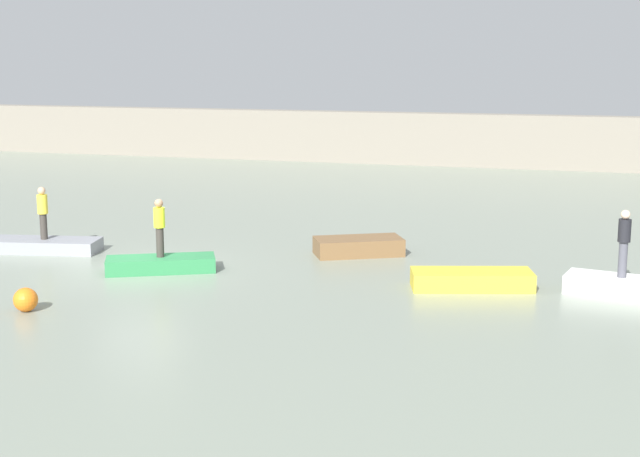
% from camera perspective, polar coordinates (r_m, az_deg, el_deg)
% --- Properties ---
extents(ground_plane, '(120.00, 120.00, 0.00)m').
position_cam_1_polar(ground_plane, '(26.99, -11.09, -2.56)').
color(ground_plane, gray).
extents(embankment_wall, '(80.00, 1.20, 2.85)m').
position_cam_1_polar(embankment_wall, '(52.19, 2.81, 5.64)').
color(embankment_wall, gray).
rests_on(embankment_wall, ground_plane).
extents(rowboat_grey, '(3.57, 1.82, 0.40)m').
position_cam_1_polar(rowboat_grey, '(30.17, -16.63, -1.01)').
color(rowboat_grey, gray).
rests_on(rowboat_grey, ground_plane).
extents(rowboat_green, '(3.20, 2.27, 0.43)m').
position_cam_1_polar(rowboat_green, '(26.70, -9.81, -2.19)').
color(rowboat_green, '#2D7F47').
rests_on(rowboat_green, ground_plane).
extents(rowboat_brown, '(2.93, 2.33, 0.53)m').
position_cam_1_polar(rowboat_brown, '(28.48, 2.39, -1.11)').
color(rowboat_brown, brown).
rests_on(rowboat_brown, ground_plane).
extents(rowboat_yellow, '(3.36, 1.97, 0.48)m').
position_cam_1_polar(rowboat_yellow, '(24.77, 9.35, -3.14)').
color(rowboat_yellow, gold).
rests_on(rowboat_yellow, ground_plane).
extents(rowboat_white, '(2.91, 1.56, 0.48)m').
position_cam_1_polar(rowboat_white, '(24.99, 18.09, -3.41)').
color(rowboat_white, white).
rests_on(rowboat_white, ground_plane).
extents(person_yellow_shirt, '(0.32, 0.32, 1.65)m').
position_cam_1_polar(person_yellow_shirt, '(29.97, -16.75, 1.10)').
color(person_yellow_shirt, '#38332D').
rests_on(person_yellow_shirt, rowboat_grey).
extents(person_dark_shirt, '(0.32, 0.32, 1.75)m').
position_cam_1_polar(person_dark_shirt, '(24.73, 18.26, -0.67)').
color(person_dark_shirt, '#4C4C56').
rests_on(person_dark_shirt, rowboat_white).
extents(person_hiviz_shirt, '(0.32, 0.32, 1.67)m').
position_cam_1_polar(person_hiviz_shirt, '(26.47, -9.88, 0.23)').
color(person_hiviz_shirt, '#38332D').
rests_on(person_hiviz_shirt, rowboat_green).
extents(mooring_buoy, '(0.59, 0.59, 0.59)m').
position_cam_1_polar(mooring_buoy, '(23.40, -17.72, -4.21)').
color(mooring_buoy, orange).
rests_on(mooring_buoy, ground_plane).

